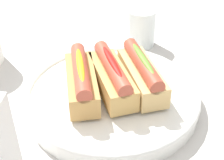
{
  "coord_description": "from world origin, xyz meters",
  "views": [
    {
      "loc": [
        -0.44,
        -0.09,
        0.38
      ],
      "look_at": [
        0.03,
        -0.02,
        0.05
      ],
      "focal_mm": 51.26,
      "sensor_mm": 36.0,
      "label": 1
    }
  ],
  "objects_px": {
    "serving_bowl": "(112,95)",
    "water_glass": "(141,29)",
    "hotdog_back": "(112,76)",
    "hotdog_front": "(142,73)",
    "hotdog_side": "(81,80)"
  },
  "relations": [
    {
      "from": "hotdog_back",
      "to": "water_glass",
      "type": "relative_size",
      "value": 1.74
    },
    {
      "from": "serving_bowl",
      "to": "hotdog_front",
      "type": "height_order",
      "value": "hotdog_front"
    },
    {
      "from": "serving_bowl",
      "to": "water_glass",
      "type": "relative_size",
      "value": 3.58
    },
    {
      "from": "hotdog_front",
      "to": "hotdog_back",
      "type": "bearing_deg",
      "value": 109.83
    },
    {
      "from": "hotdog_back",
      "to": "serving_bowl",
      "type": "bearing_deg",
      "value": 30.96
    },
    {
      "from": "hotdog_front",
      "to": "hotdog_side",
      "type": "height_order",
      "value": "same"
    },
    {
      "from": "water_glass",
      "to": "hotdog_front",
      "type": "bearing_deg",
      "value": -175.22
    },
    {
      "from": "hotdog_side",
      "to": "water_glass",
      "type": "height_order",
      "value": "hotdog_side"
    },
    {
      "from": "hotdog_front",
      "to": "water_glass",
      "type": "distance_m",
      "value": 0.22
    },
    {
      "from": "serving_bowl",
      "to": "hotdog_front",
      "type": "bearing_deg",
      "value": -70.17
    },
    {
      "from": "serving_bowl",
      "to": "water_glass",
      "type": "xyz_separation_m",
      "value": [
        0.24,
        -0.03,
        0.03
      ]
    },
    {
      "from": "water_glass",
      "to": "serving_bowl",
      "type": "bearing_deg",
      "value": 171.86
    },
    {
      "from": "hotdog_front",
      "to": "hotdog_back",
      "type": "height_order",
      "value": "same"
    },
    {
      "from": "serving_bowl",
      "to": "water_glass",
      "type": "height_order",
      "value": "water_glass"
    },
    {
      "from": "serving_bowl",
      "to": "hotdog_back",
      "type": "height_order",
      "value": "hotdog_back"
    }
  ]
}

